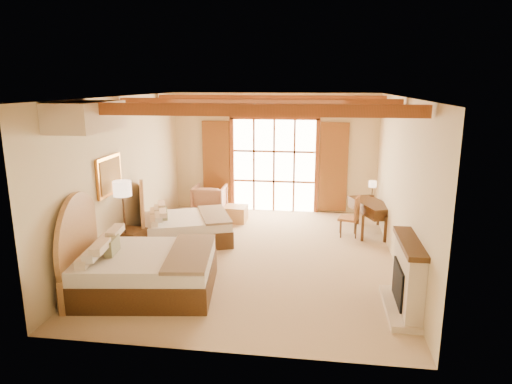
% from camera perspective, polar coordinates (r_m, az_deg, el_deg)
% --- Properties ---
extents(floor, '(7.00, 7.00, 0.00)m').
position_cam_1_polar(floor, '(9.47, 0.06, -7.92)').
color(floor, tan).
rests_on(floor, ground).
extents(wall_back, '(5.50, 0.00, 5.50)m').
position_cam_1_polar(wall_back, '(12.43, 2.30, 4.90)').
color(wall_back, beige).
rests_on(wall_back, ground).
extents(wall_left, '(0.00, 7.00, 7.00)m').
position_cam_1_polar(wall_left, '(9.77, -16.14, 1.99)').
color(wall_left, beige).
rests_on(wall_left, ground).
extents(wall_right, '(0.00, 7.00, 7.00)m').
position_cam_1_polar(wall_right, '(9.06, 17.57, 1.02)').
color(wall_right, beige).
rests_on(wall_right, ground).
extents(ceiling, '(7.00, 7.00, 0.00)m').
position_cam_1_polar(ceiling, '(8.82, 0.07, 11.82)').
color(ceiling, '#B86A32').
rests_on(ceiling, ground).
extents(ceiling_beams, '(5.39, 4.60, 0.18)m').
position_cam_1_polar(ceiling_beams, '(8.82, 0.07, 11.04)').
color(ceiling_beams, '#9A4720').
rests_on(ceiling_beams, ceiling).
extents(french_doors, '(3.95, 0.08, 2.60)m').
position_cam_1_polar(french_doors, '(12.43, 2.25, 3.26)').
color(french_doors, white).
rests_on(french_doors, ground).
extents(fireplace, '(0.46, 1.40, 1.16)m').
position_cam_1_polar(fireplace, '(7.48, 18.27, -10.44)').
color(fireplace, '#C2AF9A').
rests_on(fireplace, ground).
extents(painting, '(0.06, 0.95, 0.75)m').
position_cam_1_polar(painting, '(9.05, -17.84, 1.97)').
color(painting, '#C97D2D').
rests_on(painting, wall_left).
extents(canopy_valance, '(0.70, 1.40, 0.45)m').
position_cam_1_polar(canopy_valance, '(7.66, -20.46, 8.85)').
color(canopy_valance, beige).
rests_on(canopy_valance, ceiling).
extents(bed_near, '(2.49, 2.00, 1.50)m').
position_cam_1_polar(bed_near, '(8.05, -14.86, -8.90)').
color(bed_near, '#4B3213').
rests_on(bed_near, floor).
extents(bed_far, '(2.41, 2.04, 1.26)m').
position_cam_1_polar(bed_far, '(10.29, -9.56, -4.09)').
color(bed_far, '#4B3213').
rests_on(bed_far, floor).
extents(nightstand, '(0.61, 0.61, 0.60)m').
position_cam_1_polar(nightstand, '(9.55, -15.36, -6.30)').
color(nightstand, '#4B3213').
rests_on(nightstand, floor).
extents(floor_lamp, '(0.35, 0.35, 1.63)m').
position_cam_1_polar(floor_lamp, '(9.10, -16.34, -0.20)').
color(floor_lamp, '#3B2719').
rests_on(floor_lamp, floor).
extents(armchair, '(0.85, 0.87, 0.79)m').
position_cam_1_polar(armchair, '(12.36, -5.80, -0.93)').
color(armchair, '#A56F53').
rests_on(armchair, floor).
extents(ottoman, '(0.57, 0.57, 0.40)m').
position_cam_1_polar(ottoman, '(11.66, -2.55, -2.74)').
color(ottoman, tan).
rests_on(ottoman, floor).
extents(desk, '(1.07, 1.51, 0.75)m').
position_cam_1_polar(desk, '(11.07, 14.20, -2.95)').
color(desk, '#4B3213').
rests_on(desk, floor).
extents(desk_chair, '(0.52, 0.51, 0.96)m').
position_cam_1_polar(desk_chair, '(10.75, 11.57, -3.89)').
color(desk_chair, '#B3733B').
rests_on(desk_chair, floor).
extents(desk_lamp, '(0.19, 0.19, 0.38)m').
position_cam_1_polar(desk_lamp, '(11.50, 14.37, 0.90)').
color(desk_lamp, '#3B2719').
rests_on(desk_lamp, desk).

